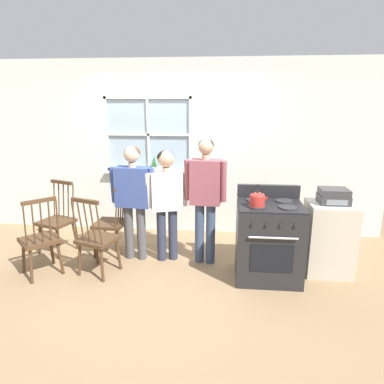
{
  "coord_description": "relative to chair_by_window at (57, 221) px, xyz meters",
  "views": [
    {
      "loc": [
        0.74,
        -3.92,
        2.08
      ],
      "look_at": [
        0.35,
        0.1,
        1.0
      ],
      "focal_mm": 32.0,
      "sensor_mm": 36.0,
      "label": 1
    }
  ],
  "objects": [
    {
      "name": "ground_plane",
      "position": [
        1.58,
        -0.41,
        -0.45
      ],
      "size": [
        16.0,
        16.0,
        0.0
      ],
      "primitive_type": "plane",
      "color": "#937551"
    },
    {
      "name": "wall_back",
      "position": [
        1.61,
        0.99,
        0.88
      ],
      "size": [
        6.4,
        0.16,
        2.7
      ],
      "color": "silver",
      "rests_on": "ground_plane"
    },
    {
      "name": "chair_by_window",
      "position": [
        0.0,
        0.0,
        0.0
      ],
      "size": [
        0.53,
        0.52,
        1.0
      ],
      "rotation": [
        0.0,
        0.0,
        -0.35
      ],
      "color": "#4C331E",
      "rests_on": "ground_plane"
    },
    {
      "name": "chair_near_wall",
      "position": [
        0.79,
        -0.01,
        0.0
      ],
      "size": [
        0.43,
        0.44,
        1.0
      ],
      "rotation": [
        0.0,
        0.0,
        -1.62
      ],
      "color": "#4C331E",
      "rests_on": "ground_plane"
    },
    {
      "name": "chair_center_cluster",
      "position": [
        0.12,
        -0.68,
        0.0
      ],
      "size": [
        0.58,
        0.58,
        1.0
      ],
      "rotation": [
        0.0,
        0.0,
        -2.35
      ],
      "color": "#4C331E",
      "rests_on": "ground_plane"
    },
    {
      "name": "chair_near_stove",
      "position": [
        0.79,
        -0.59,
        0.0
      ],
      "size": [
        0.53,
        0.52,
        1.0
      ],
      "rotation": [
        0.0,
        0.0,
        2.81
      ],
      "color": "#4C331E",
      "rests_on": "ground_plane"
    },
    {
      "name": "person_elderly_left",
      "position": [
        1.15,
        -0.12,
        0.48
      ],
      "size": [
        0.61,
        0.25,
        1.53
      ],
      "rotation": [
        0.0,
        0.0,
        -0.08
      ],
      "color": "#4C4C51",
      "rests_on": "ground_plane"
    },
    {
      "name": "person_teen_center",
      "position": [
        1.58,
        -0.11,
        0.45
      ],
      "size": [
        0.56,
        0.32,
        1.48
      ],
      "rotation": [
        0.0,
        0.0,
        0.29
      ],
      "color": "#2D3347",
      "rests_on": "ground_plane"
    },
    {
      "name": "person_adult_right",
      "position": [
        2.09,
        -0.15,
        0.53
      ],
      "size": [
        0.54,
        0.25,
        1.63
      ],
      "rotation": [
        0.0,
        0.0,
        -0.1
      ],
      "color": "#384766",
      "rests_on": "ground_plane"
    },
    {
      "name": "stove",
      "position": [
        2.86,
        -0.47,
        0.02
      ],
      "size": [
        0.76,
        0.68,
        1.08
      ],
      "color": "#232326",
      "rests_on": "ground_plane"
    },
    {
      "name": "kettle",
      "position": [
        2.69,
        -0.6,
        0.58
      ],
      "size": [
        0.21,
        0.17,
        0.25
      ],
      "color": "red",
      "rests_on": "stove"
    },
    {
      "name": "potted_plant",
      "position": [
        1.21,
        0.9,
        0.63
      ],
      "size": [
        0.14,
        0.14,
        0.27
      ],
      "color": "beige",
      "rests_on": "wall_back"
    },
    {
      "name": "side_counter",
      "position": [
        3.61,
        -0.26,
        0.0
      ],
      "size": [
        0.55,
        0.5,
        0.9
      ],
      "color": "beige",
      "rests_on": "ground_plane"
    },
    {
      "name": "stereo",
      "position": [
        3.61,
        -0.28,
        0.54
      ],
      "size": [
        0.34,
        0.29,
        0.18
      ],
      "color": "#38383A",
      "rests_on": "side_counter"
    }
  ]
}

